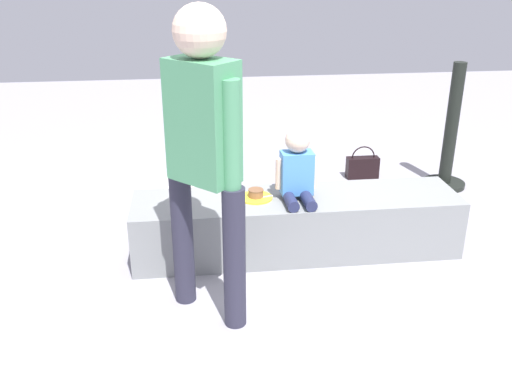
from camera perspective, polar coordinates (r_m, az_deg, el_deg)
name	(u,v)px	position (r m, az deg, el deg)	size (l,w,h in m)	color
ground_plane	(295,250)	(3.90, 4.09, -6.93)	(12.00, 12.00, 0.00)	#939099
concrete_ledge	(296,224)	(3.80, 4.17, -4.27)	(2.20, 0.51, 0.41)	gray
child_seated	(297,169)	(3.61, 4.27, 1.45)	(0.28, 0.32, 0.48)	#222749
adult_standing	(204,141)	(2.84, -5.42, 4.29)	(0.40, 0.39, 1.71)	#292939
cake_plate	(256,195)	(3.68, 0.00, -1.28)	(0.22, 0.22, 0.07)	yellow
gift_bag	(223,179)	(4.70, -3.38, 0.43)	(0.23, 0.12, 0.35)	gold
railing_post	(449,142)	(5.09, 19.31, 4.02)	(0.36, 0.36, 1.10)	black
water_bottle_near_gift	(177,201)	(4.48, -8.12, -1.84)	(0.06, 0.06, 0.19)	silver
cake_box_white	(180,190)	(4.72, -7.82, -0.68)	(0.28, 0.28, 0.15)	white
handbag_black_leather	(362,167)	(5.19, 10.91, 1.66)	(0.29, 0.10, 0.31)	black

